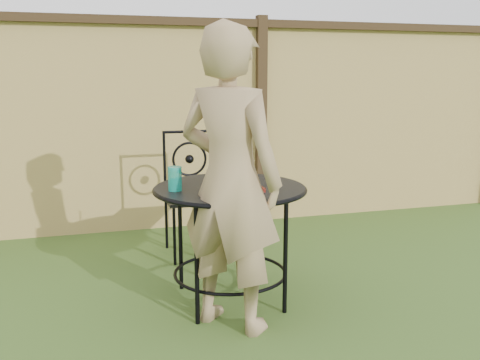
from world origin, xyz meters
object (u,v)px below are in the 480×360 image
at_px(diner, 230,181).
at_px(salad_plate, 236,187).
at_px(patio_table, 230,209).
at_px(patio_chair, 194,190).

distance_m(diner, salad_plate, 0.27).
distance_m(patio_table, salad_plate, 0.17).
height_order(diner, salad_plate, diner).
height_order(patio_table, diner, diner).
bearing_deg(diner, patio_chair, -46.94).
height_order(patio_table, patio_chair, patio_chair).
distance_m(patio_table, diner, 0.41).
bearing_deg(salad_plate, diner, -113.87).
bearing_deg(patio_table, salad_plate, -77.57).
relative_size(patio_table, salad_plate, 3.42).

